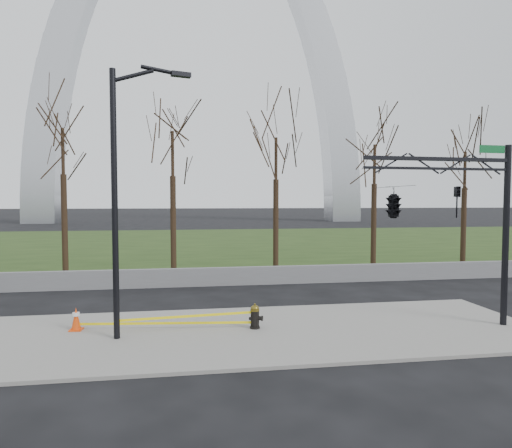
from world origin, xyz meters
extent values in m
plane|color=black|center=(0.00, 0.00, 0.00)|extent=(500.00, 500.00, 0.00)
cube|color=slate|center=(0.00, 0.00, 0.05)|extent=(18.00, 6.00, 0.10)
cube|color=#203413|center=(0.00, 30.00, 0.03)|extent=(120.00, 40.00, 0.06)
cube|color=#59595B|center=(0.00, 8.00, 0.45)|extent=(60.00, 0.30, 0.90)
cylinder|color=black|center=(-0.12, 0.25, 0.13)|extent=(0.33, 0.33, 0.06)
cylinder|color=black|center=(-0.12, 0.25, 0.39)|extent=(0.25, 0.25, 0.57)
cylinder|color=black|center=(0.07, 0.18, 0.43)|extent=(0.24, 0.21, 0.15)
cylinder|color=black|center=(-0.25, 0.31, 0.41)|extent=(0.12, 0.12, 0.10)
cylinder|color=brown|center=(-0.12, 0.25, 0.69)|extent=(0.29, 0.29, 0.06)
ellipsoid|color=brown|center=(-0.12, 0.25, 0.75)|extent=(0.27, 0.27, 0.20)
cylinder|color=brown|center=(-0.12, 0.25, 0.87)|extent=(0.06, 0.06, 0.08)
cube|color=#DF400B|center=(-5.73, 0.91, 0.12)|extent=(0.40, 0.40, 0.04)
cone|color=#DF400B|center=(-5.73, 0.91, 0.48)|extent=(0.29, 0.29, 0.69)
cylinder|color=white|center=(-5.73, 0.91, 0.61)|extent=(0.22, 0.22, 0.10)
cylinder|color=black|center=(-4.33, -0.13, 4.00)|extent=(0.18, 0.18, 8.00)
cylinder|color=black|center=(-3.80, 0.00, 7.85)|extent=(1.25, 0.42, 0.56)
cylinder|color=black|center=(-2.97, 0.21, 8.10)|extent=(1.20, 0.41, 0.22)
cube|color=black|center=(-2.39, 0.36, 8.05)|extent=(0.64, 0.36, 0.14)
cylinder|color=black|center=(8.07, -0.58, 3.00)|extent=(0.20, 0.20, 6.00)
cube|color=black|center=(5.58, -0.67, 5.50)|extent=(5.00, 0.29, 0.12)
cube|color=black|center=(5.58, -0.67, 5.20)|extent=(5.00, 0.25, 0.08)
cube|color=#0C5926|center=(7.48, -0.61, 5.85)|extent=(0.90, 0.07, 0.25)
imported|color=black|center=(6.28, -0.65, 4.15)|extent=(0.17, 0.21, 1.00)
imported|color=black|center=(4.08, -0.72, 4.15)|extent=(0.61, 2.50, 1.00)
cube|color=yellow|center=(-2.22, 0.06, 0.63)|extent=(4.21, 0.39, 0.08)
cube|color=yellow|center=(-2.93, 0.58, 0.29)|extent=(5.62, 0.66, 0.08)
camera|label=1|loc=(-2.17, -13.31, 4.17)|focal=30.43mm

